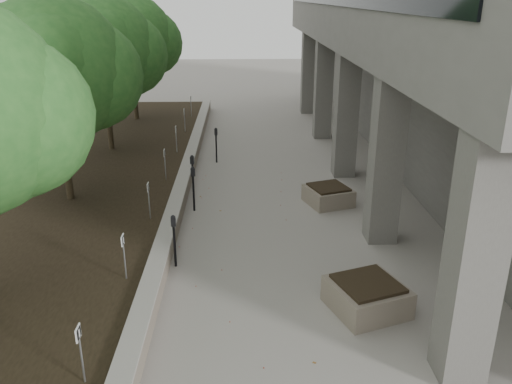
{
  "coord_description": "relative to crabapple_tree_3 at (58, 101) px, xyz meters",
  "views": [
    {
      "loc": [
        -0.01,
        -5.79,
        5.73
      ],
      "look_at": [
        0.33,
        6.43,
        1.11
      ],
      "focal_mm": 36.85,
      "sensor_mm": 36.0,
      "label": 1
    }
  ],
  "objects": [
    {
      "name": "crabapple_tree_4",
      "position": [
        0.0,
        5.0,
        0.0
      ],
      "size": [
        4.6,
        4.0,
        5.44
      ],
      "primitive_type": null,
      "color": "#286125",
      "rests_on": "planting_bed"
    },
    {
      "name": "crabapple_tree_3",
      "position": [
        0.0,
        0.0,
        0.0
      ],
      "size": [
        4.6,
        4.0,
        5.44
      ],
      "primitive_type": null,
      "color": "#286125",
      "rests_on": "planting_bed"
    },
    {
      "name": "retaining_wall",
      "position": [
        2.97,
        1.0,
        -2.87
      ],
      "size": [
        0.39,
        26.0,
        0.5
      ],
      "primitive_type": null,
      "color": "gray",
      "rests_on": "ground"
    },
    {
      "name": "parking_sign_3",
      "position": [
        2.45,
        -4.5,
        -2.24
      ],
      "size": [
        0.04,
        0.22,
        0.96
      ],
      "primitive_type": null,
      "color": "black",
      "rests_on": "planting_bed"
    },
    {
      "name": "parking_sign_4",
      "position": [
        2.45,
        -1.5,
        -2.24
      ],
      "size": [
        0.04,
        0.22,
        0.96
      ],
      "primitive_type": null,
      "color": "black",
      "rests_on": "planting_bed"
    },
    {
      "name": "parking_meter_3",
      "position": [
        3.43,
        -0.06,
        -2.47
      ],
      "size": [
        0.15,
        0.13,
        1.31
      ],
      "primitive_type": null,
      "rotation": [
        0.0,
        0.0,
        0.34
      ],
      "color": "black",
      "rests_on": "ground"
    },
    {
      "name": "planting_bed",
      "position": [
        -0.7,
        1.0,
        -2.92
      ],
      "size": [
        7.0,
        26.0,
        0.4
      ],
      "primitive_type": "cube",
      "color": "#2D2316",
      "rests_on": "ground"
    },
    {
      "name": "planter_back",
      "position": [
        7.29,
        0.37,
        -2.85
      ],
      "size": [
        1.49,
        1.49,
        0.55
      ],
      "primitive_type": null,
      "rotation": [
        0.0,
        0.0,
        0.33
      ],
      "color": "gray",
      "rests_on": "ground"
    },
    {
      "name": "parking_meter_2",
      "position": [
        3.28,
        -3.29,
        -2.5
      ],
      "size": [
        0.14,
        0.11,
        1.25
      ],
      "primitive_type": null,
      "rotation": [
        0.0,
        0.0,
        0.19
      ],
      "color": "black",
      "rests_on": "ground"
    },
    {
      "name": "planter_front",
      "position": [
        7.17,
        -5.12,
        -2.82
      ],
      "size": [
        1.67,
        1.67,
        0.61
      ],
      "primitive_type": null,
      "rotation": [
        0.0,
        0.0,
        0.35
      ],
      "color": "gray",
      "rests_on": "ground"
    },
    {
      "name": "parking_sign_6",
      "position": [
        2.45,
        4.5,
        -2.24
      ],
      "size": [
        0.04,
        0.22,
        0.96
      ],
      "primitive_type": null,
      "color": "black",
      "rests_on": "planting_bed"
    },
    {
      "name": "berry_scatter",
      "position": [
        4.7,
        -3.0,
        -3.11
      ],
      "size": [
        3.3,
        14.1,
        0.02
      ],
      "primitive_type": null,
      "color": "maroon",
      "rests_on": "ground"
    },
    {
      "name": "parking_sign_5",
      "position": [
        2.45,
        1.5,
        -2.24
      ],
      "size": [
        0.04,
        0.22,
        0.96
      ],
      "primitive_type": null,
      "color": "black",
      "rests_on": "planting_bed"
    },
    {
      "name": "parking_sign_8",
      "position": [
        2.45,
        10.5,
        -2.24
      ],
      "size": [
        0.04,
        0.22,
        0.96
      ],
      "primitive_type": null,
      "color": "black",
      "rests_on": "planting_bed"
    },
    {
      "name": "parking_meter_5",
      "position": [
        3.87,
        4.49,
        -2.48
      ],
      "size": [
        0.14,
        0.11,
        1.29
      ],
      "primitive_type": null,
      "rotation": [
        0.0,
        0.0,
        0.13
      ],
      "color": "black",
      "rests_on": "ground"
    },
    {
      "name": "parking_sign_7",
      "position": [
        2.45,
        7.5,
        -2.24
      ],
      "size": [
        0.04,
        0.22,
        0.96
      ],
      "primitive_type": null,
      "color": "black",
      "rests_on": "planting_bed"
    },
    {
      "name": "parking_sign_2",
      "position": [
        2.45,
        -7.5,
        -2.24
      ],
      "size": [
        0.04,
        0.22,
        0.96
      ],
      "primitive_type": null,
      "color": "black",
      "rests_on": "planting_bed"
    },
    {
      "name": "parking_meter_4",
      "position": [
        3.32,
        1.0,
        -2.46
      ],
      "size": [
        0.14,
        0.11,
        1.32
      ],
      "primitive_type": null,
      "rotation": [
        0.0,
        0.0,
        -0.11
      ],
      "color": "black",
      "rests_on": "ground"
    },
    {
      "name": "crabapple_tree_5",
      "position": [
        0.0,
        10.0,
        0.0
      ],
      "size": [
        4.6,
        4.0,
        5.44
      ],
      "primitive_type": null,
      "color": "#286125",
      "rests_on": "planting_bed"
    }
  ]
}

